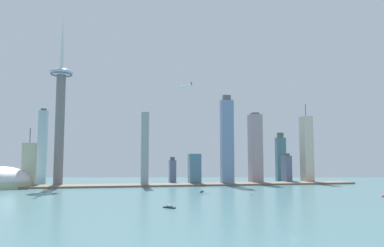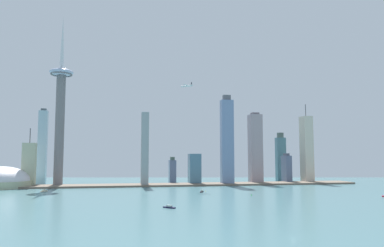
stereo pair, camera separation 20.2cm
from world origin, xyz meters
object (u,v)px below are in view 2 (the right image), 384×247
at_px(stadium_dome, 1,182).
at_px(skyscraper_1, 29,165).
at_px(skyscraper_2, 307,149).
at_px(skyscraper_5, 255,148).
at_px(skyscraper_0, 227,141).
at_px(boat_2, 44,191).
at_px(channel_buoy_0, 251,195).
at_px(skyscraper_3, 281,159).
at_px(observation_tower, 60,105).
at_px(skyscraper_6, 172,171).
at_px(boat_0, 202,191).
at_px(channel_buoy_1, 206,191).
at_px(skyscraper_9, 194,169).
at_px(airplane, 187,86).
at_px(skyscraper_4, 287,169).
at_px(skyscraper_8, 42,147).
at_px(skyscraper_7, 145,149).
at_px(boat_3, 169,207).

xyz_separation_m(stadium_dome, skyscraper_1, (44.39, 11.70, 30.18)).
xyz_separation_m(skyscraper_2, skyscraper_5, (-118.92, 1.09, 1.53)).
height_order(skyscraper_0, boat_2, skyscraper_0).
bearing_deg(skyscraper_0, channel_buoy_0, -96.29).
bearing_deg(channel_buoy_0, skyscraper_3, 58.02).
height_order(observation_tower, stadium_dome, observation_tower).
bearing_deg(skyscraper_0, skyscraper_1, 177.09).
distance_m(skyscraper_6, boat_0, 202.50).
height_order(stadium_dome, skyscraper_2, skyscraper_2).
xyz_separation_m(stadium_dome, channel_buoy_1, (352.99, -137.50, -10.60)).
xyz_separation_m(skyscraper_1, boat_2, (48.89, -101.36, -40.17)).
distance_m(skyscraper_3, skyscraper_9, 218.70).
bearing_deg(airplane, skyscraper_4, -123.25).
bearing_deg(skyscraper_8, skyscraper_0, -13.16).
bearing_deg(boat_0, skyscraper_3, 168.11).
bearing_deg(stadium_dome, skyscraper_5, 2.43).
bearing_deg(skyscraper_2, skyscraper_3, 134.51).
distance_m(skyscraper_0, boat_2, 354.76).
relative_size(skyscraper_3, boat_2, 9.44).
height_order(skyscraper_0, skyscraper_2, skyscraper_0).
relative_size(skyscraper_1, skyscraper_2, 0.64).
height_order(skyscraper_6, channel_buoy_0, skyscraper_6).
height_order(stadium_dome, boat_0, stadium_dome).
relative_size(skyscraper_3, skyscraper_9, 1.79).
distance_m(skyscraper_3, skyscraper_6, 254.45).
bearing_deg(airplane, skyscraper_6, -40.00).
height_order(skyscraper_5, boat_0, skyscraper_5).
relative_size(observation_tower, skyscraper_7, 2.36).
xyz_separation_m(skyscraper_0, boat_0, (-83.47, -141.83, -87.00)).
distance_m(skyscraper_3, boat_3, 491.22).
relative_size(skyscraper_4, boat_2, 5.39).
relative_size(stadium_dome, channel_buoy_1, 66.54).
height_order(skyscraper_1, airplane, airplane).
xyz_separation_m(skyscraper_7, boat_2, (-167.47, -85.01, -70.32)).
height_order(skyscraper_7, boat_2, skyscraper_7).
bearing_deg(skyscraper_3, stadium_dome, -173.75).
bearing_deg(skyscraper_1, skyscraper_6, 7.89).
height_order(boat_0, airplane, airplane).
distance_m(stadium_dome, skyscraper_7, 267.68).
height_order(observation_tower, skyscraper_3, observation_tower).
distance_m(boat_0, channel_buoy_1, 15.16).
height_order(skyscraper_8, boat_0, skyscraper_8).
distance_m(skyscraper_3, skyscraper_7, 322.53).
bearing_deg(boat_0, observation_tower, -88.66).
bearing_deg(skyscraper_7, skyscraper_2, 3.96).
distance_m(skyscraper_1, skyscraper_5, 455.72).
xyz_separation_m(stadium_dome, boat_3, (270.42, -318.52, -10.23)).
xyz_separation_m(skyscraper_7, skyscraper_9, (102.87, 17.81, -40.43)).
distance_m(skyscraper_3, airplane, 296.57).
relative_size(skyscraper_0, channel_buoy_1, 115.47).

